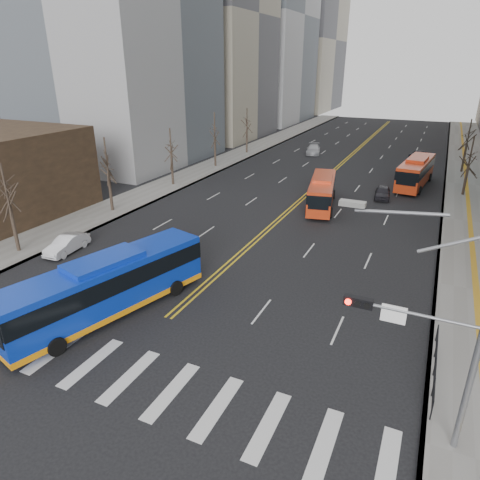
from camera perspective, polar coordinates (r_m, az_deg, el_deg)
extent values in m
plane|color=black|center=(22.70, -16.92, -16.18)|extent=(220.00, 220.00, 0.00)
cube|color=gray|center=(59.38, 28.90, 6.36)|extent=(7.00, 130.00, 0.15)
cube|color=gray|center=(66.08, -2.03, 10.54)|extent=(5.00, 130.00, 0.15)
cube|color=silver|center=(26.49, -26.80, -11.67)|extent=(0.70, 4.00, 0.01)
cube|color=silver|center=(24.88, -23.26, -13.35)|extent=(0.70, 4.00, 0.01)
cube|color=silver|center=(23.39, -19.18, -15.19)|extent=(0.70, 4.00, 0.01)
cube|color=silver|center=(22.05, -14.49, -17.18)|extent=(0.70, 4.00, 0.01)
cube|color=silver|center=(20.89, -9.13, -19.27)|extent=(0.70, 4.00, 0.01)
cube|color=silver|center=(19.95, -3.05, -21.39)|extent=(0.70, 4.00, 0.01)
cube|color=silver|center=(19.26, 3.75, -23.45)|extent=(0.70, 4.00, 0.01)
cube|color=silver|center=(18.83, 11.17, -25.29)|extent=(0.70, 4.00, 0.01)
cube|color=silver|center=(18.70, 19.02, -26.78)|extent=(0.70, 4.00, 0.01)
cube|color=gold|center=(70.20, 14.01, 10.56)|extent=(0.15, 100.00, 0.01)
cube|color=gold|center=(70.13, 14.33, 10.51)|extent=(0.15, 100.00, 0.01)
cube|color=gray|center=(90.35, -4.71, 27.70)|extent=(22.00, 22.00, 44.00)
cube|color=gray|center=(114.39, 3.25, 27.65)|extent=(20.00, 26.00, 48.00)
cube|color=gray|center=(143.93, 8.87, 24.80)|extent=(18.00, 30.00, 40.00)
cylinder|color=gray|center=(17.75, 28.79, -14.36)|extent=(0.24, 0.24, 8.00)
cylinder|color=gray|center=(16.80, 22.10, -9.08)|extent=(4.50, 0.12, 0.12)
cube|color=black|center=(16.90, 15.50, -7.94)|extent=(1.10, 0.28, 0.38)
cylinder|color=#FF190C|center=(16.80, 14.22, -7.98)|extent=(0.24, 0.08, 0.24)
cylinder|color=black|center=(16.76, 15.40, -8.20)|extent=(0.24, 0.08, 0.24)
cylinder|color=black|center=(16.73, 16.58, -8.41)|extent=(0.24, 0.08, 0.24)
cube|color=white|center=(16.91, 19.80, -9.29)|extent=(0.90, 0.06, 0.70)
cube|color=#999993|center=(15.46, 14.77, 4.71)|extent=(0.90, 0.35, 0.18)
cube|color=black|center=(22.55, 24.74, -14.10)|extent=(0.04, 6.00, 0.04)
cylinder|color=black|center=(20.47, 24.21, -20.00)|extent=(0.06, 0.06, 1.00)
cylinder|color=black|center=(21.63, 24.38, -17.43)|extent=(0.06, 0.06, 1.00)
cylinder|color=black|center=(22.83, 24.53, -15.12)|extent=(0.06, 0.06, 1.00)
cylinder|color=black|center=(24.07, 24.67, -13.05)|extent=(0.06, 0.06, 1.00)
cylinder|color=black|center=(25.33, 24.79, -11.18)|extent=(0.06, 0.06, 1.00)
cylinder|color=#32261F|center=(37.41, -27.84, 1.20)|extent=(0.28, 0.28, 3.75)
cylinder|color=#32261F|center=(44.40, -16.88, 6.06)|extent=(0.28, 0.28, 3.90)
cylinder|color=#32261F|center=(52.82, -9.02, 9.12)|extent=(0.28, 0.28, 3.60)
cylinder|color=#32261F|center=(61.99, -3.33, 11.53)|extent=(0.28, 0.28, 4.00)
cylinder|color=#32261F|center=(71.73, 0.91, 12.99)|extent=(0.28, 0.28, 3.80)
cylinder|color=#32261F|center=(54.04, 27.85, 7.04)|extent=(0.28, 0.28, 3.50)
cylinder|color=#32261F|center=(65.75, 27.68, 9.56)|extent=(0.28, 0.28, 3.75)
cube|color=#0C30B5|center=(26.13, -17.29, -5.88)|extent=(5.89, 12.80, 3.00)
cube|color=black|center=(25.87, -17.44, -4.75)|extent=(5.95, 12.83, 1.07)
cube|color=#0C30B5|center=(25.43, -17.70, -2.70)|extent=(3.19, 4.80, 0.40)
cube|color=orange|center=(26.75, -16.97, -8.33)|extent=(5.95, 12.83, 0.35)
cylinder|color=black|center=(26.34, -25.94, -10.43)|extent=(0.56, 1.04, 1.00)
cylinder|color=black|center=(24.27, -23.27, -12.91)|extent=(0.56, 1.04, 1.00)
cylinder|color=black|center=(29.67, -11.92, -4.68)|extent=(0.56, 1.04, 1.00)
cylinder|color=black|center=(27.85, -8.56, -6.34)|extent=(0.56, 1.04, 1.00)
cube|color=red|center=(44.83, 10.87, 6.34)|extent=(4.11, 10.13, 2.53)
cube|color=black|center=(44.69, 10.92, 6.98)|extent=(4.18, 10.16, 0.92)
cube|color=red|center=(44.48, 10.99, 8.02)|extent=(2.43, 3.74, 0.40)
cylinder|color=black|center=(42.21, 8.95, 3.86)|extent=(0.49, 1.04, 1.00)
cylinder|color=black|center=(42.10, 12.00, 3.59)|extent=(0.49, 1.04, 1.00)
cylinder|color=black|center=(48.23, 9.68, 6.19)|extent=(0.49, 1.04, 1.00)
cylinder|color=black|center=(48.14, 12.36, 5.96)|extent=(0.49, 1.04, 1.00)
cube|color=red|center=(55.79, 22.37, 8.39)|extent=(3.64, 11.11, 2.82)
cube|color=black|center=(55.68, 22.45, 8.94)|extent=(3.70, 11.14, 1.02)
cube|color=red|center=(55.49, 22.60, 9.90)|extent=(2.38, 4.01, 0.40)
cylinder|color=black|center=(52.94, 20.18, 6.59)|extent=(0.41, 1.03, 1.00)
cylinder|color=black|center=(52.56, 22.81, 6.10)|extent=(0.41, 1.03, 1.00)
cylinder|color=black|center=(59.62, 21.62, 8.07)|extent=(0.41, 1.03, 1.00)
cylinder|color=black|center=(59.29, 23.97, 7.63)|extent=(0.41, 1.03, 1.00)
imported|color=silver|center=(36.19, -22.09, -0.53)|extent=(1.72, 4.12, 1.33)
imported|color=black|center=(49.71, 18.48, 6.03)|extent=(1.94, 4.02, 1.33)
imported|color=#ADADB3|center=(72.24, 9.74, 11.83)|extent=(3.24, 5.55, 1.51)
imported|color=black|center=(73.34, 22.59, 10.47)|extent=(2.69, 4.43, 1.15)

